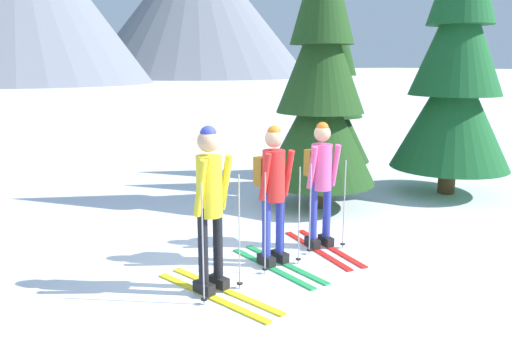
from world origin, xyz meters
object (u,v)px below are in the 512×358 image
at_px(skier_in_yellow, 210,202).
at_px(pine_tree_far, 321,83).
at_px(pine_tree_near, 457,65).
at_px(skier_in_red, 273,187).
at_px(skier_in_pink, 321,178).
at_px(pine_tree_mid, 336,99).

bearing_deg(skier_in_yellow, pine_tree_far, 35.38).
height_order(skier_in_yellow, pine_tree_near, pine_tree_near).
bearing_deg(pine_tree_far, skier_in_red, -138.43).
height_order(skier_in_red, pine_tree_far, pine_tree_far).
xyz_separation_m(skier_in_yellow, pine_tree_far, (3.09, 2.20, 1.12)).
distance_m(skier_in_pink, pine_tree_near, 4.42).
distance_m(pine_tree_near, pine_tree_far, 2.86).
xyz_separation_m(skier_in_red, pine_tree_far, (2.08, 1.84, 1.16)).
relative_size(pine_tree_near, pine_tree_mid, 1.42).
distance_m(skier_in_yellow, skier_in_pink, 1.98).
bearing_deg(skier_in_red, skier_in_yellow, -160.80).
xyz_separation_m(skier_in_yellow, pine_tree_near, (5.89, 1.74, 1.42)).
xyz_separation_m(skier_in_yellow, skier_in_red, (1.01, 0.35, -0.04)).
xyz_separation_m(skier_in_pink, pine_tree_near, (3.99, 1.18, 1.48)).
xyz_separation_m(pine_tree_near, pine_tree_mid, (-0.98, 2.32, -0.73)).
relative_size(skier_in_pink, pine_tree_mid, 0.46).
relative_size(skier_in_red, pine_tree_far, 0.37).
relative_size(skier_in_yellow, skier_in_pink, 1.07).
bearing_deg(skier_in_yellow, pine_tree_near, 16.44).
bearing_deg(pine_tree_far, pine_tree_mid, 45.57).
xyz_separation_m(skier_in_pink, pine_tree_mid, (3.02, 3.50, 0.75)).
height_order(skier_in_pink, pine_tree_near, pine_tree_near).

